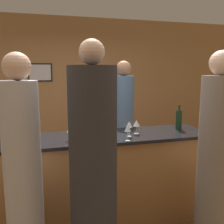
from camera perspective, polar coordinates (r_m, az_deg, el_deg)
ground_plane at (r=3.25m, az=-3.91°, el=-23.71°), size 14.00×14.00×0.00m
back_wall at (r=5.01m, az=-9.28°, el=4.93°), size 8.00×0.08×2.80m
bar_counter at (r=3.00m, az=-4.02°, el=-15.24°), size 2.72×0.65×1.05m
bartender at (r=3.73m, az=2.57°, el=-4.12°), size 0.31×0.31×1.92m
guest_0 at (r=2.20m, az=-19.58°, el=-14.34°), size 0.30×0.30×1.91m
guest_1 at (r=2.06m, az=-4.28°, el=-14.64°), size 0.38×0.38×2.00m
guest_2 at (r=2.64m, az=22.55°, el=-10.20°), size 0.34×0.34×1.96m
wine_bottle_0 at (r=3.26m, az=15.03°, el=-1.61°), size 0.08×0.08×0.30m
wine_bottle_1 at (r=2.84m, az=-16.98°, el=-3.64°), size 0.08×0.08×0.28m
wine_glass_0 at (r=2.66m, az=-9.47°, el=-3.89°), size 0.08×0.08×0.16m
wine_glass_1 at (r=2.60m, az=3.63°, el=-3.88°), size 0.07×0.07×0.17m
wine_glass_2 at (r=2.54m, az=-21.09°, el=-4.95°), size 0.08×0.08×0.16m
wine_glass_4 at (r=2.91m, az=5.62°, el=-2.60°), size 0.08×0.08×0.17m
wine_glass_5 at (r=2.77m, az=3.96°, el=-2.95°), size 0.07×0.07×0.18m
wine_glass_6 at (r=2.62m, az=-7.49°, el=-3.87°), size 0.06×0.06×0.17m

